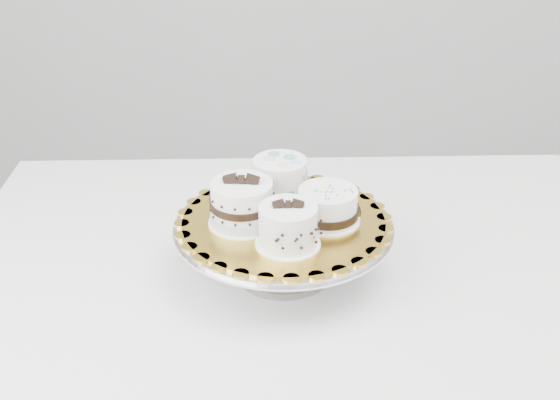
{
  "coord_description": "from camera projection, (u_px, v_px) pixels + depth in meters",
  "views": [
    {
      "loc": [
        -0.18,
        -0.93,
        1.43
      ],
      "look_at": [
        -0.12,
        0.06,
        0.9
      ],
      "focal_mm": 45.0,
      "sensor_mm": 36.0,
      "label": 1
    }
  ],
  "objects": [
    {
      "name": "table",
      "position": [
        301.0,
        289.0,
        1.29
      ],
      "size": [
        1.27,
        0.87,
        0.75
      ],
      "rotation": [
        0.0,
        0.0,
        -0.03
      ],
      "color": "silver",
      "rests_on": "floor"
    },
    {
      "name": "cake_swirl",
      "position": [
        288.0,
        227.0,
        1.08
      ],
      "size": [
        0.1,
        0.1,
        0.08
      ],
      "rotation": [
        0.0,
        0.0,
        -0.04
      ],
      "color": "white",
      "rests_on": "cake_board"
    },
    {
      "name": "cake_dots",
      "position": [
        280.0,
        178.0,
        1.22
      ],
      "size": [
        0.12,
        0.12,
        0.07
      ],
      "rotation": [
        0.0,
        0.0,
        -0.29
      ],
      "color": "white",
      "rests_on": "cake_board"
    },
    {
      "name": "cake_board",
      "position": [
        284.0,
        221.0,
        1.16
      ],
      "size": [
        0.44,
        0.44,
        0.0
      ],
      "primitive_type": "cylinder",
      "rotation": [
        0.0,
        0.0,
        0.41
      ],
      "color": "#C6862A",
      "rests_on": "cake_stand"
    },
    {
      "name": "cake_stand",
      "position": [
        284.0,
        238.0,
        1.18
      ],
      "size": [
        0.37,
        0.37,
        0.1
      ],
      "color": "gray",
      "rests_on": "table"
    },
    {
      "name": "cake_ribbon",
      "position": [
        328.0,
        206.0,
        1.15
      ],
      "size": [
        0.11,
        0.11,
        0.06
      ],
      "rotation": [
        0.0,
        0.0,
        0.04
      ],
      "color": "white",
      "rests_on": "cake_board"
    },
    {
      "name": "cake_banded",
      "position": [
        242.0,
        205.0,
        1.13
      ],
      "size": [
        0.11,
        0.11,
        0.09
      ],
      "rotation": [
        0.0,
        0.0,
        -0.14
      ],
      "color": "white",
      "rests_on": "cake_board"
    }
  ]
}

